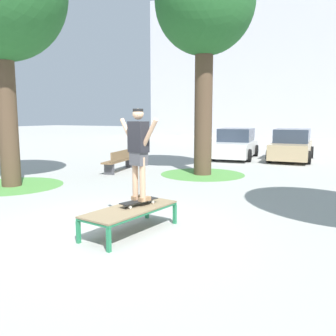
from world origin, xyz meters
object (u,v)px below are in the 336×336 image
tree_mid_back (205,6)px  park_bench (121,160)px  skate_box (130,210)px  car_white (236,145)px  car_tan (291,146)px  skater (139,148)px  skateboard (139,201)px

tree_mid_back → park_bench: bearing=-167.8°
skate_box → car_white: bearing=97.8°
car_white → tree_mid_back: bearing=-85.8°
skate_box → car_tan: bearing=85.8°
skate_box → park_bench: bearing=125.6°
skate_box → skater: bearing=81.9°
skater → car_tan: skater is taller
tree_mid_back → skateboard: bearing=-78.6°
tree_mid_back → car_white: tree_mid_back is taller
tree_mid_back → car_white: 7.62m
tree_mid_back → skate_box: bearing=-79.3°
skate_box → tree_mid_back: size_ratio=0.25×
skateboard → car_tan: size_ratio=0.19×
skateboard → park_bench: bearing=126.9°
skate_box → skater: 1.15m
skate_box → tree_mid_back: bearing=100.7°
skater → car_white: bearing=98.1°
skateboard → car_white: size_ratio=0.19×
tree_mid_back → park_bench: tree_mid_back is taller
tree_mid_back → car_white: (-0.41, 5.57, -5.18)m
skate_box → car_white: size_ratio=0.46×
tree_mid_back → park_bench: size_ratio=3.21×
skater → car_tan: bearing=85.8°
skater → car_tan: size_ratio=0.40×
skateboard → car_tan: 12.59m
skateboard → park_bench: park_bench is taller
tree_mid_back → skater: bearing=-78.6°
skateboard → car_tan: (0.91, 12.55, 0.15)m
skate_box → skateboard: (0.03, 0.25, 0.12)m
car_white → skateboard: bearing=-81.9°
skate_box → skater: size_ratio=1.17×
skate_box → car_white: 12.48m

